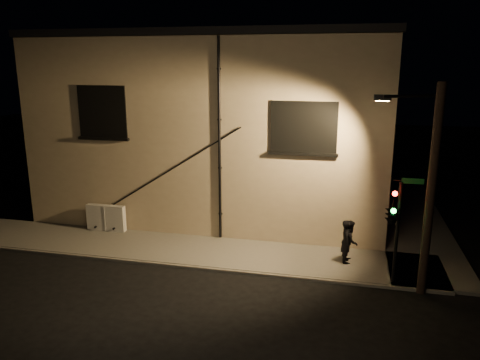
% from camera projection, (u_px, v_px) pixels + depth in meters
% --- Properties ---
extents(ground, '(90.00, 90.00, 0.00)m').
position_uv_depth(ground, '(247.00, 274.00, 16.96)').
color(ground, black).
extents(sidewalk, '(21.00, 16.00, 0.12)m').
position_uv_depth(sidewalk, '(295.00, 233.00, 20.83)').
color(sidewalk, '#64605A').
rests_on(sidewalk, ground).
extents(building, '(16.20, 12.23, 8.80)m').
position_uv_depth(building, '(228.00, 121.00, 25.04)').
color(building, '#C3AC8C').
rests_on(building, ground).
extents(utility_cabinet, '(1.78, 0.30, 1.17)m').
position_uv_depth(utility_cabinet, '(106.00, 218.00, 20.87)').
color(utility_cabinet, silver).
rests_on(utility_cabinet, sidewalk).
extents(pedestrian_a, '(0.42, 0.62, 1.66)m').
position_uv_depth(pedestrian_a, '(347.00, 242.00, 17.45)').
color(pedestrian_a, black).
rests_on(pedestrian_a, sidewalk).
extents(pedestrian_b, '(0.68, 0.84, 1.61)m').
position_uv_depth(pedestrian_b, '(350.00, 241.00, 17.56)').
color(pedestrian_b, black).
rests_on(pedestrian_b, sidewalk).
extents(traffic_signal, '(1.28, 2.16, 3.67)m').
position_uv_depth(traffic_signal, '(393.00, 213.00, 15.45)').
color(traffic_signal, black).
rests_on(traffic_signal, sidewalk).
extents(streetlamp_pole, '(2.02, 1.38, 6.90)m').
position_uv_depth(streetlamp_pole, '(428.00, 185.00, 14.75)').
color(streetlamp_pole, black).
rests_on(streetlamp_pole, ground).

